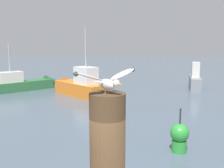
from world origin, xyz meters
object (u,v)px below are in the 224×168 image
seagull (108,80)px  boat_green (24,84)px  boat_orange (77,85)px  mooring_post (108,151)px  boat_grey (195,80)px  channel_buoy (179,136)px

seagull → boat_green: (-8.70, 14.30, -2.43)m
seagull → boat_green: 16.91m
seagull → boat_orange: 14.15m
mooring_post → boat_grey: (3.11, 17.17, -1.56)m
boat_grey → channel_buoy: boat_grey is taller
mooring_post → channel_buoy: (1.14, 5.31, -1.69)m
mooring_post → seagull: (0.00, -0.00, 0.69)m
mooring_post → channel_buoy: 5.68m
mooring_post → boat_grey: 17.52m
seagull → channel_buoy: size_ratio=0.44×
channel_buoy → seagull: bearing=-102.1°
seagull → boat_green: boat_green is taller
boat_grey → channel_buoy: (-1.97, -11.87, -0.13)m
seagull → mooring_post: bearing=137.8°
boat_grey → seagull: bearing=-100.3°
boat_grey → mooring_post: bearing=-100.3°
boat_green → boat_grey: bearing=13.7°
boat_orange → seagull: bearing=-71.1°
boat_green → seagull: bearing=-58.7°
mooring_post → boat_green: boat_green is taller
boat_orange → channel_buoy: boat_orange is taller
seagull → boat_grey: size_ratio=0.17×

